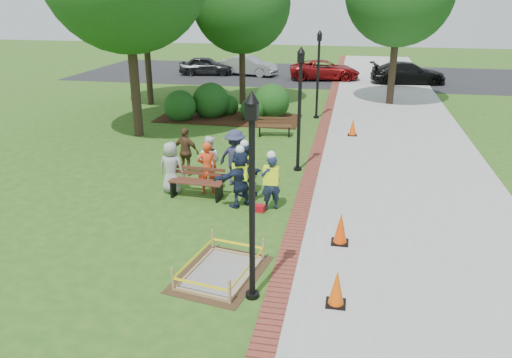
% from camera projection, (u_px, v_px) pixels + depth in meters
% --- Properties ---
extents(ground, '(100.00, 100.00, 0.00)m').
position_uv_depth(ground, '(229.00, 228.00, 13.25)').
color(ground, '#285116').
rests_on(ground, ground).
extents(sidewalk, '(6.00, 60.00, 0.02)m').
position_uv_depth(sidewalk, '(397.00, 138.00, 21.53)').
color(sidewalk, '#9E9E99').
rests_on(sidewalk, ground).
extents(brick_edging, '(0.50, 60.00, 0.03)m').
position_uv_depth(brick_edging, '(322.00, 134.00, 22.12)').
color(brick_edging, maroon).
rests_on(brick_edging, ground).
extents(mulch_bed, '(7.00, 3.00, 0.05)m').
position_uv_depth(mulch_bed, '(229.00, 118.00, 24.81)').
color(mulch_bed, '#381E0F').
rests_on(mulch_bed, ground).
extents(parking_lot, '(36.00, 12.00, 0.01)m').
position_uv_depth(parking_lot, '(315.00, 75.00, 38.06)').
color(parking_lot, black).
rests_on(parking_lot, ground).
extents(wet_concrete_pad, '(2.08, 2.56, 0.55)m').
position_uv_depth(wet_concrete_pad, '(221.00, 265.00, 11.01)').
color(wet_concrete_pad, '#47331E').
rests_on(wet_concrete_pad, ground).
extents(bench_near, '(1.69, 0.66, 0.90)m').
position_uv_depth(bench_near, '(197.00, 188.00, 15.19)').
color(bench_near, brown).
rests_on(bench_near, ground).
extents(bench_far, '(1.53, 0.70, 0.80)m').
position_uv_depth(bench_far, '(274.00, 130.00, 21.75)').
color(bench_far, '#4E351B').
rests_on(bench_far, ground).
extents(cone_front, '(0.40, 0.40, 0.79)m').
position_uv_depth(cone_front, '(337.00, 289.00, 9.87)').
color(cone_front, black).
rests_on(cone_front, ground).
extents(cone_back, '(0.43, 0.43, 0.84)m').
position_uv_depth(cone_back, '(341.00, 229.00, 12.31)').
color(cone_back, black).
rests_on(cone_back, ground).
extents(cone_far, '(0.40, 0.40, 0.78)m').
position_uv_depth(cone_far, '(353.00, 127.00, 21.73)').
color(cone_far, black).
rests_on(cone_far, ground).
extents(toolbox, '(0.43, 0.28, 0.20)m').
position_uv_depth(toolbox, '(258.00, 208.00, 14.26)').
color(toolbox, '#A90D17').
rests_on(toolbox, ground).
extents(lamp_near, '(0.28, 0.28, 4.26)m').
position_uv_depth(lamp_near, '(252.00, 185.00, 9.40)').
color(lamp_near, black).
rests_on(lamp_near, ground).
extents(lamp_mid, '(0.28, 0.28, 4.26)m').
position_uv_depth(lamp_mid, '(300.00, 101.00, 16.75)').
color(lamp_mid, black).
rests_on(lamp_mid, ground).
extents(lamp_far, '(0.28, 0.28, 4.26)m').
position_uv_depth(lamp_far, '(318.00, 68.00, 24.10)').
color(lamp_far, black).
rests_on(lamp_far, ground).
extents(tree_back, '(5.20, 5.20, 7.97)m').
position_uv_depth(tree_back, '(242.00, 3.00, 26.24)').
color(tree_back, '#3D2D1E').
rests_on(tree_back, ground).
extents(shrub_a, '(1.58, 1.58, 1.58)m').
position_uv_depth(shrub_a, '(181.00, 120.00, 24.60)').
color(shrub_a, '#124112').
rests_on(shrub_a, ground).
extents(shrub_b, '(1.84, 1.84, 1.84)m').
position_uv_depth(shrub_b, '(211.00, 116.00, 25.27)').
color(shrub_b, '#124112').
rests_on(shrub_b, ground).
extents(shrub_c, '(1.19, 1.19, 1.19)m').
position_uv_depth(shrub_c, '(252.00, 120.00, 24.66)').
color(shrub_c, '#124112').
rests_on(shrub_c, ground).
extents(shrub_d, '(1.81, 1.81, 1.81)m').
position_uv_depth(shrub_d, '(271.00, 117.00, 25.22)').
color(shrub_d, '#124112').
rests_on(shrub_d, ground).
extents(shrub_e, '(1.07, 1.07, 1.07)m').
position_uv_depth(shrub_e, '(228.00, 114.00, 25.73)').
color(shrub_e, '#124112').
rests_on(shrub_e, ground).
extents(casual_person_a, '(0.54, 0.37, 1.62)m').
position_uv_depth(casual_person_a, '(171.00, 168.00, 15.39)').
color(casual_person_a, '#A0A0A0').
rests_on(casual_person_a, ground).
extents(casual_person_b, '(0.60, 0.46, 1.66)m').
position_uv_depth(casual_person_b, '(207.00, 168.00, 15.29)').
color(casual_person_b, red).
rests_on(casual_person_b, ground).
extents(casual_person_c, '(0.58, 0.43, 1.65)m').
position_uv_depth(casual_person_c, '(209.00, 161.00, 15.93)').
color(casual_person_c, white).
rests_on(casual_person_c, ground).
extents(casual_person_d, '(0.60, 0.46, 1.66)m').
position_uv_depth(casual_person_d, '(186.00, 152.00, 16.87)').
color(casual_person_d, brown).
rests_on(casual_person_d, ground).
extents(casual_person_e, '(0.68, 0.55, 1.84)m').
position_uv_depth(casual_person_e, '(235.00, 158.00, 15.97)').
color(casual_person_e, '#2E3150').
rests_on(casual_person_e, ground).
extents(hivis_worker_a, '(0.63, 0.63, 1.85)m').
position_uv_depth(hivis_worker_a, '(240.00, 176.00, 14.36)').
color(hivis_worker_a, '#181B40').
rests_on(hivis_worker_a, ground).
extents(hivis_worker_b, '(0.61, 0.54, 1.77)m').
position_uv_depth(hivis_worker_b, '(271.00, 181.00, 14.13)').
color(hivis_worker_b, '#1B3148').
rests_on(hivis_worker_b, ground).
extents(hivis_worker_c, '(0.60, 0.48, 1.77)m').
position_uv_depth(hivis_worker_c, '(245.00, 168.00, 15.14)').
color(hivis_worker_c, '#1C264A').
rests_on(hivis_worker_c, ground).
extents(parked_car_a, '(2.67, 4.85, 1.50)m').
position_uv_depth(parked_car_a, '(206.00, 75.00, 38.10)').
color(parked_car_a, '#242426').
rests_on(parked_car_a, ground).
extents(parked_car_b, '(3.12, 5.15, 1.57)m').
position_uv_depth(parked_car_b, '(248.00, 75.00, 37.88)').
color(parked_car_b, '#97989C').
rests_on(parked_car_b, ground).
extents(parked_car_c, '(2.66, 4.88, 1.51)m').
position_uv_depth(parked_car_c, '(324.00, 80.00, 36.01)').
color(parked_car_c, maroon).
rests_on(parked_car_c, ground).
extents(parked_car_d, '(2.77, 5.12, 1.59)m').
position_uv_depth(parked_car_d, '(407.00, 84.00, 34.46)').
color(parked_car_d, black).
rests_on(parked_car_d, ground).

